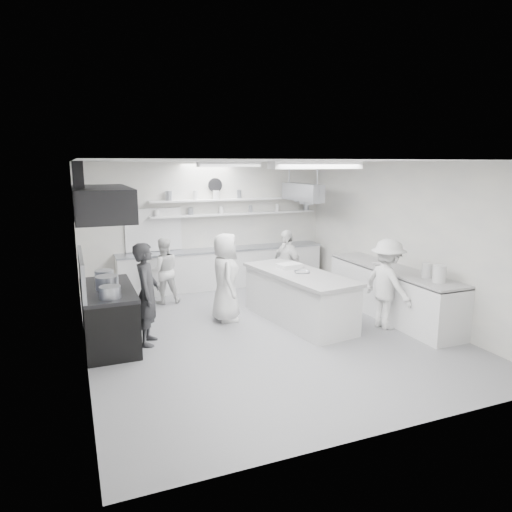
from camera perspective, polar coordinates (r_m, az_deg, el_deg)
name	(u,v)px	position (r m, az deg, el deg)	size (l,w,h in m)	color
floor	(263,331)	(8.47, 0.84, -9.22)	(6.00, 7.00, 0.02)	gray
ceiling	(263,160)	(7.93, 0.91, 11.66)	(6.00, 7.00, 0.02)	white
wall_back	(207,225)	(11.34, -6.02, 3.85)	(6.00, 0.04, 3.00)	silver
wall_front	(392,305)	(5.11, 16.36, -5.77)	(6.00, 0.04, 3.00)	silver
wall_left	(79,262)	(7.46, -20.90, -0.75)	(0.04, 7.00, 3.00)	silver
wall_right	(403,239)	(9.62, 17.59, 2.05)	(0.04, 7.00, 3.00)	silver
stove	(109,318)	(8.12, -17.61, -7.25)	(0.80, 1.80, 0.90)	black
exhaust_hood	(102,203)	(7.75, -18.45, 6.21)	(0.85, 2.00, 0.50)	black
back_counter	(223,268)	(11.32, -4.03, -1.48)	(5.00, 0.60, 0.92)	silver
shelf_lower	(236,214)	(11.39, -2.47, 5.20)	(4.20, 0.26, 0.04)	silver
shelf_upper	(236,199)	(11.36, -2.48, 6.96)	(4.20, 0.26, 0.04)	silver
pass_through_window	(153,230)	(11.04, -12.49, 3.18)	(1.30, 0.04, 1.00)	black
wall_clock	(215,185)	(11.27, -5.08, 8.67)	(0.32, 0.32, 0.05)	white
right_counter	(392,293)	(9.47, 16.34, -4.41)	(0.74, 3.30, 0.94)	silver
pot_rack	(302,192)	(10.98, 5.70, 7.81)	(0.30, 1.60, 0.40)	#9CA0AB
light_fixture_front	(316,165)	(6.31, 7.39, 11.02)	(1.30, 0.25, 0.10)	silver
light_fixture_rear	(229,164)	(9.62, -3.34, 11.17)	(1.30, 0.25, 0.10)	silver
prep_island	(299,298)	(8.86, 5.29, -5.18)	(0.92, 2.46, 0.91)	silver
stove_pot	(107,284)	(7.90, -17.83, -3.30)	(0.36, 0.36, 0.27)	#9CA0AB
cook_stove	(147,294)	(7.84, -13.25, -4.58)	(0.62, 0.41, 1.71)	#2D2E30
cook_back	(163,271)	(10.10, -11.31, -1.78)	(0.69, 0.54, 1.42)	silver
cook_island_left	(226,277)	(8.80, -3.76, -2.64)	(0.82, 0.54, 1.69)	silver
cook_island_right	(286,266)	(10.02, 3.76, -1.25)	(0.92, 0.38, 1.57)	silver
cook_right	(387,284)	(8.70, 15.82, -3.35)	(1.06, 0.61, 1.65)	silver
bowl_island_a	(302,273)	(8.74, 5.65, -2.10)	(0.29, 0.29, 0.07)	#9CA0AB
bowl_island_b	(295,270)	(9.02, 4.85, -1.69)	(0.20, 0.20, 0.06)	silver
bowl_right	(378,265)	(9.58, 14.77, -1.06)	(0.25, 0.25, 0.06)	silver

